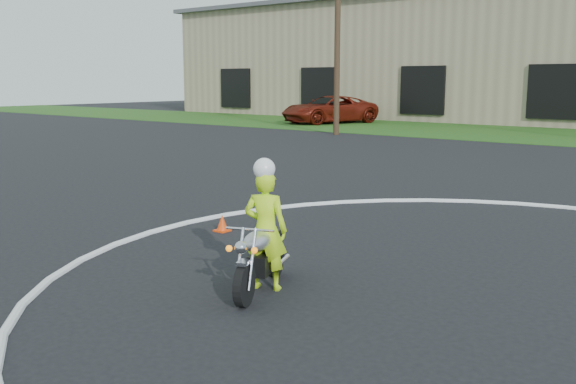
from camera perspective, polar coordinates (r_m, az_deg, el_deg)
The scene contains 5 objects.
ground at distance 6.25m, azimuth 8.78°, elevation -15.32°, with size 120.00×120.00×0.00m, color black.
primary_motorcycle at distance 8.13m, azimuth -2.50°, elevation -5.82°, with size 0.82×1.65×0.92m.
rider_primary_grp at distance 8.14m, azimuth -2.01°, elevation -3.07°, with size 0.66×0.55×1.70m.
pickup_grp at distance 39.80m, azimuth 3.68°, elevation 7.33°, with size 4.72×6.64×1.68m.
warehouse at distance 49.51m, azimuth 14.19°, elevation 11.41°, with size 41.00×17.00×8.30m.
Camera 1 is at (2.77, -4.93, 2.65)m, focal length 40.00 mm.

